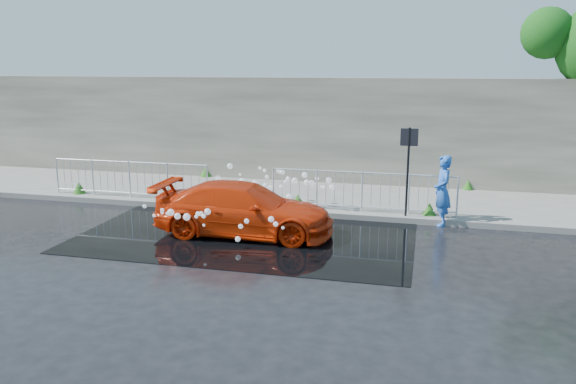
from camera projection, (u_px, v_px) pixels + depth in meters
The scene contains 12 objects.
ground at pixel (214, 245), 12.94m from camera, with size 90.00×90.00×0.00m, color black.
pavement at pixel (272, 195), 17.66m from camera, with size 30.00×4.00×0.15m, color #5F5F5B.
curb at pixel (253, 210), 15.76m from camera, with size 30.00×0.25×0.16m, color #5F5F5B.
retaining_wall at pixel (289, 129), 19.33m from camera, with size 30.00×0.60×3.50m, color #555248.
puddle at pixel (248, 234), 13.77m from camera, with size 8.00×5.00×0.01m, color black.
sign_post at pixel (408, 157), 14.50m from camera, with size 0.45×0.06×2.50m.
railing_left at pixel (130, 178), 16.90m from camera, with size 5.05×0.05×1.10m.
railing_right at pixel (362, 190), 15.24m from camera, with size 5.05×0.05×1.10m.
weeds at pixel (262, 190), 17.15m from camera, with size 12.17×3.93×0.37m.
water_spray at pixel (262, 191), 14.91m from camera, with size 3.56×5.57×1.04m.
red_car at pixel (244, 209), 13.64m from camera, with size 1.78×4.37×1.27m, color red.
person at pixel (442, 191), 14.37m from camera, with size 0.67×0.44×1.83m, color blue.
Camera 1 is at (4.65, -11.57, 4.06)m, focal length 35.00 mm.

